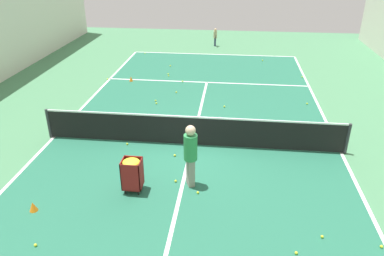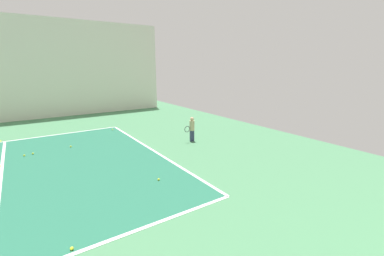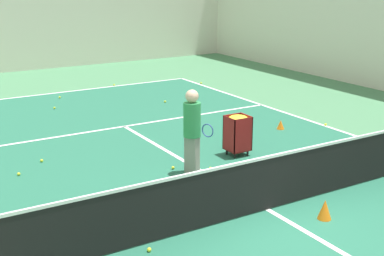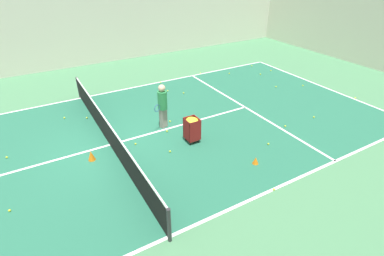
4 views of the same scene
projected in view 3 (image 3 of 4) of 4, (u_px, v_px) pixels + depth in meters
name	position (u px, v px, depth m)	size (l,w,h in m)	color
ground_plane	(267.00, 210.00, 9.52)	(36.48, 36.48, 0.00)	#477F56
court_playing_area	(267.00, 210.00, 9.52)	(9.48, 22.51, 0.00)	#23664C
line_baseline_far	(65.00, 92.00, 18.77)	(9.48, 0.10, 0.00)	white
line_service_far	(124.00, 126.00, 14.61)	(9.48, 0.10, 0.00)	white
line_centre_service	(267.00, 209.00, 9.52)	(0.10, 12.38, 0.00)	white
tennis_net	(269.00, 182.00, 9.37)	(9.78, 0.10, 1.02)	#2D2D33
coach_at_net	(192.00, 126.00, 10.97)	(0.48, 0.68, 1.79)	gray
ball_cart	(238.00, 128.00, 12.17)	(0.51, 0.47, 0.95)	maroon
training_cone_0	(325.00, 209.00, 9.12)	(0.24, 0.24, 0.35)	orange
training_cone_2	(281.00, 125.00, 14.34)	(0.20, 0.20, 0.25)	orange
tennis_ball_2	(54.00, 108.00, 16.45)	(0.07, 0.07, 0.07)	yellow
tennis_ball_6	(165.00, 102.00, 17.24)	(0.07, 0.07, 0.07)	yellow
tennis_ball_8	(42.00, 161.00, 11.88)	(0.07, 0.07, 0.07)	yellow
tennis_ball_9	(326.00, 124.00, 14.68)	(0.07, 0.07, 0.07)	yellow
tennis_ball_11	(60.00, 97.00, 17.84)	(0.07, 0.07, 0.07)	yellow
tennis_ball_15	(114.00, 85.00, 19.79)	(0.07, 0.07, 0.07)	yellow
tennis_ball_16	(211.00, 168.00, 11.41)	(0.07, 0.07, 0.07)	yellow
tennis_ball_17	(189.00, 113.00, 15.90)	(0.07, 0.07, 0.07)	yellow
tennis_ball_20	(201.00, 83.00, 20.11)	(0.07, 0.07, 0.07)	yellow
tennis_ball_24	(274.00, 165.00, 11.63)	(0.07, 0.07, 0.07)	yellow
tennis_ball_25	(260.00, 188.00, 10.39)	(0.07, 0.07, 0.07)	yellow
tennis_ball_27	(19.00, 174.00, 11.09)	(0.07, 0.07, 0.07)	yellow
tennis_ball_28	(149.00, 250.00, 8.08)	(0.07, 0.07, 0.07)	yellow
tennis_ball_30	(173.00, 168.00, 11.45)	(0.07, 0.07, 0.07)	yellow
tennis_ball_31	(236.00, 121.00, 15.00)	(0.07, 0.07, 0.07)	yellow
tennis_ball_33	(342.00, 180.00, 10.76)	(0.07, 0.07, 0.07)	yellow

